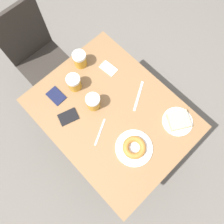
% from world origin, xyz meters
% --- Properties ---
extents(ground_plane, '(8.00, 8.00, 0.00)m').
position_xyz_m(ground_plane, '(0.00, 0.00, 0.00)').
color(ground_plane, '#666059').
extents(table, '(0.82, 1.05, 0.73)m').
position_xyz_m(table, '(0.00, 0.00, 0.67)').
color(table, olive).
rests_on(table, ground_plane).
extents(chair, '(0.40, 0.40, 0.97)m').
position_xyz_m(chair, '(-0.05, 0.87, 0.57)').
color(chair, '#2D2823').
rests_on(chair, ground_plane).
extents(plate_with_cake, '(0.20, 0.20, 0.05)m').
position_xyz_m(plate_with_cake, '(0.27, -0.35, 0.75)').
color(plate_with_cake, white).
rests_on(plate_with_cake, table).
extents(plate_with_donut, '(0.24, 0.24, 0.05)m').
position_xyz_m(plate_with_donut, '(-0.06, -0.27, 0.75)').
color(plate_with_donut, white).
rests_on(plate_with_donut, table).
extents(beer_mug_left, '(0.09, 0.09, 0.12)m').
position_xyz_m(beer_mug_left, '(-0.05, 0.32, 0.79)').
color(beer_mug_left, '#C68C23').
rests_on(beer_mug_left, table).
extents(beer_mug_center, '(0.09, 0.09, 0.12)m').
position_xyz_m(beer_mug_center, '(-0.05, 0.13, 0.79)').
color(beer_mug_center, '#C68C23').
rests_on(beer_mug_center, table).
extents(beer_mug_right, '(0.09, 0.09, 0.12)m').
position_xyz_m(beer_mug_right, '(0.10, 0.43, 0.79)').
color(beer_mug_right, '#C68C23').
rests_on(beer_mug_right, table).
extents(napkin_folded, '(0.08, 0.13, 0.00)m').
position_xyz_m(napkin_folded, '(0.22, 0.26, 0.74)').
color(napkin_folded, white).
rests_on(napkin_folded, table).
extents(fork, '(0.17, 0.10, 0.00)m').
position_xyz_m(fork, '(-0.15, -0.04, 0.73)').
color(fork, silver).
rests_on(fork, table).
extents(knife, '(0.21, 0.13, 0.00)m').
position_xyz_m(knife, '(0.22, -0.04, 0.73)').
color(knife, silver).
rests_on(knife, table).
extents(passport_near_edge, '(0.15, 0.12, 0.01)m').
position_xyz_m(passport_near_edge, '(-0.23, 0.18, 0.74)').
color(passport_near_edge, black).
rests_on(passport_near_edge, table).
extents(passport_far_edge, '(0.09, 0.13, 0.01)m').
position_xyz_m(passport_far_edge, '(-0.19, 0.36, 0.74)').
color(passport_far_edge, '#141938').
rests_on(passport_far_edge, table).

